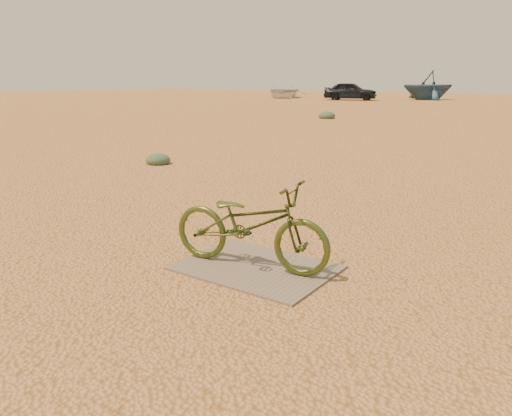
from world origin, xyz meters
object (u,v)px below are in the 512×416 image
Objects in this scene: bicycle at (250,224)px; boat_far_left at (428,85)px; boat_near_left at (283,91)px; plywood_board at (256,267)px; car at (350,91)px.

boat_far_left is at bearing 4.85° from bicycle.
plywood_board is at bearing -84.60° from boat_near_left.
car is 7.20m from boat_near_left.
bicycle is (-0.06, -0.02, 0.44)m from plywood_board.
plywood_board is 0.35× the size of car.
car reaches higher than plywood_board.
boat_far_left is at bearing -11.50° from boat_near_left.
plywood_board is 0.26× the size of boat_near_left.
bicycle is 38.26m from car.
plywood_board is at bearing -171.70° from car.
bicycle reaches higher than plywood_board.
car is at bearing 13.75° from bicycle.
bicycle is 40.63m from boat_far_left.
bicycle is at bearing -84.68° from boat_near_left.
plywood_board is 38.26m from car.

